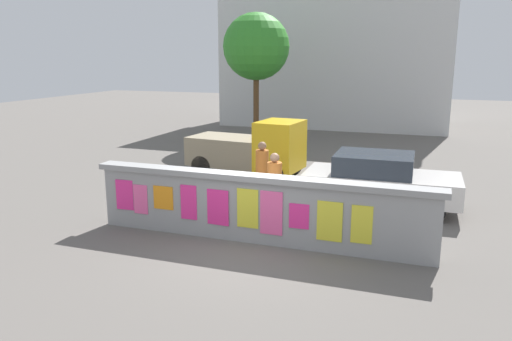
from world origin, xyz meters
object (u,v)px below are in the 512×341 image
person_walking (274,180)px  person_bystander (262,166)px  motorcycle (206,196)px  car_parked (379,180)px  auto_rickshaw_truck (251,149)px  tree_roadside (256,47)px

person_walking → person_bystander: (-0.76, 1.34, 0.00)m
motorcycle → person_walking: 1.79m
car_parked → person_walking: 2.87m
auto_rickshaw_truck → person_walking: 4.33m
tree_roadside → motorcycle: bearing=-76.8°
auto_rickshaw_truck → person_walking: bearing=-62.5°
auto_rickshaw_truck → motorcycle: bearing=-85.8°
car_parked → person_walking: size_ratio=2.37×
auto_rickshaw_truck → person_bystander: auto_rickshaw_truck is taller
motorcycle → auto_rickshaw_truck: bearing=94.2°
auto_rickshaw_truck → motorcycle: auto_rickshaw_truck is taller
auto_rickshaw_truck → car_parked: size_ratio=0.97×
car_parked → motorcycle: size_ratio=2.02×
auto_rickshaw_truck → motorcycle: size_ratio=1.97×
auto_rickshaw_truck → motorcycle: 4.00m
car_parked → person_bystander: (-2.95, -0.51, 0.26)m
auto_rickshaw_truck → tree_roadside: (-2.17, 6.57, 3.23)m
person_bystander → auto_rickshaw_truck: bearing=116.3°
motorcycle → person_bystander: bearing=57.1°
person_bystander → person_walking: bearing=-60.4°
car_parked → tree_roadside: tree_roadside is taller
auto_rickshaw_truck → tree_roadside: tree_roadside is taller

